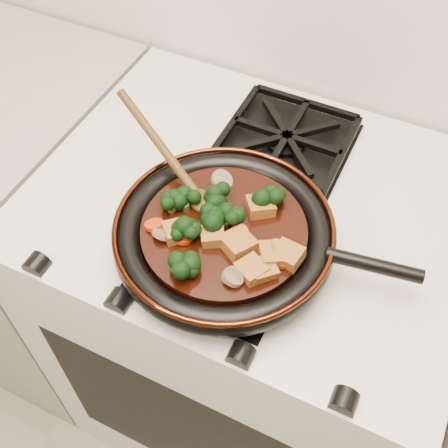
% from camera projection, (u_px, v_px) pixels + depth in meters
% --- Properties ---
extents(stove, '(0.76, 0.60, 0.90)m').
position_uv_depth(stove, '(247.00, 321.00, 1.32)').
color(stove, beige).
rests_on(stove, ground).
extents(burner_grate_front, '(0.23, 0.23, 0.03)m').
position_uv_depth(burner_grate_front, '(220.00, 252.00, 0.88)').
color(burner_grate_front, black).
rests_on(burner_grate_front, stove).
extents(burner_grate_back, '(0.23, 0.23, 0.03)m').
position_uv_depth(burner_grate_back, '(286.00, 140.00, 1.03)').
color(burner_grate_back, black).
rests_on(burner_grate_back, stove).
extents(skillet, '(0.47, 0.34, 0.05)m').
position_uv_depth(skillet, '(225.00, 235.00, 0.86)').
color(skillet, black).
rests_on(skillet, burner_grate_front).
extents(braising_sauce, '(0.25, 0.25, 0.02)m').
position_uv_depth(braising_sauce, '(224.00, 232.00, 0.86)').
color(braising_sauce, black).
rests_on(braising_sauce, skillet).
extents(tofu_cube_0, '(0.05, 0.05, 0.02)m').
position_uv_depth(tofu_cube_0, '(252.00, 270.00, 0.79)').
color(tofu_cube_0, '#945922').
rests_on(tofu_cube_0, braising_sauce).
extents(tofu_cube_1, '(0.05, 0.05, 0.02)m').
position_uv_depth(tofu_cube_1, '(176.00, 232.00, 0.84)').
color(tofu_cube_1, '#945922').
rests_on(tofu_cube_1, braising_sauce).
extents(tofu_cube_2, '(0.06, 0.06, 0.03)m').
position_uv_depth(tofu_cube_2, '(260.00, 207.00, 0.87)').
color(tofu_cube_2, '#945922').
rests_on(tofu_cube_2, braising_sauce).
extents(tofu_cube_3, '(0.05, 0.05, 0.02)m').
position_uv_depth(tofu_cube_3, '(263.00, 270.00, 0.80)').
color(tofu_cube_3, '#945922').
rests_on(tofu_cube_3, braising_sauce).
extents(tofu_cube_4, '(0.05, 0.05, 0.03)m').
position_uv_depth(tofu_cube_4, '(213.00, 235.00, 0.83)').
color(tofu_cube_4, '#945922').
rests_on(tofu_cube_4, braising_sauce).
extents(tofu_cube_5, '(0.06, 0.06, 0.03)m').
position_uv_depth(tofu_cube_5, '(272.00, 255.00, 0.81)').
color(tofu_cube_5, '#945922').
rests_on(tofu_cube_5, braising_sauce).
extents(tofu_cube_6, '(0.06, 0.06, 0.03)m').
position_uv_depth(tofu_cube_6, '(238.00, 244.00, 0.82)').
color(tofu_cube_6, '#945922').
rests_on(tofu_cube_6, braising_sauce).
extents(tofu_cube_7, '(0.05, 0.04, 0.03)m').
position_uv_depth(tofu_cube_7, '(288.00, 255.00, 0.81)').
color(tofu_cube_7, '#945922').
rests_on(tofu_cube_7, braising_sauce).
extents(broccoli_floret_0, '(0.07, 0.07, 0.06)m').
position_uv_depth(broccoli_floret_0, '(186.00, 205.00, 0.86)').
color(broccoli_floret_0, black).
rests_on(broccoli_floret_0, braising_sauce).
extents(broccoli_floret_1, '(0.09, 0.09, 0.07)m').
position_uv_depth(broccoli_floret_1, '(215.00, 197.00, 0.87)').
color(broccoli_floret_1, black).
rests_on(broccoli_floret_1, braising_sauce).
extents(broccoli_floret_2, '(0.09, 0.09, 0.06)m').
position_uv_depth(broccoli_floret_2, '(185.00, 268.00, 0.79)').
color(broccoli_floret_2, black).
rests_on(broccoli_floret_2, braising_sauce).
extents(broccoli_floret_3, '(0.08, 0.08, 0.06)m').
position_uv_depth(broccoli_floret_3, '(189.00, 233.00, 0.83)').
color(broccoli_floret_3, black).
rests_on(broccoli_floret_3, braising_sauce).
extents(broccoli_floret_4, '(0.08, 0.08, 0.07)m').
position_uv_depth(broccoli_floret_4, '(270.00, 199.00, 0.87)').
color(broccoli_floret_4, black).
rests_on(broccoli_floret_4, braising_sauce).
extents(broccoli_floret_5, '(0.09, 0.09, 0.07)m').
position_uv_depth(broccoli_floret_5, '(211.00, 219.00, 0.85)').
color(broccoli_floret_5, black).
rests_on(broccoli_floret_5, braising_sauce).
extents(broccoli_floret_6, '(0.06, 0.07, 0.07)m').
position_uv_depth(broccoli_floret_6, '(226.00, 221.00, 0.84)').
color(broccoli_floret_6, black).
rests_on(broccoli_floret_6, braising_sauce).
extents(broccoli_floret_7, '(0.07, 0.07, 0.08)m').
position_uv_depth(broccoli_floret_7, '(172.00, 206.00, 0.86)').
color(broccoli_floret_7, black).
rests_on(broccoli_floret_7, braising_sauce).
extents(carrot_coin_0, '(0.03, 0.03, 0.02)m').
position_uv_depth(carrot_coin_0, '(183.00, 237.00, 0.83)').
color(carrot_coin_0, red).
rests_on(carrot_coin_0, braising_sauce).
extents(carrot_coin_1, '(0.03, 0.03, 0.01)m').
position_uv_depth(carrot_coin_1, '(201.00, 201.00, 0.88)').
color(carrot_coin_1, red).
rests_on(carrot_coin_1, braising_sauce).
extents(carrot_coin_2, '(0.03, 0.03, 0.01)m').
position_uv_depth(carrot_coin_2, '(281.00, 259.00, 0.81)').
color(carrot_coin_2, red).
rests_on(carrot_coin_2, braising_sauce).
extents(carrot_coin_3, '(0.03, 0.03, 0.02)m').
position_uv_depth(carrot_coin_3, '(239.00, 233.00, 0.84)').
color(carrot_coin_3, red).
rests_on(carrot_coin_3, braising_sauce).
extents(carrot_coin_4, '(0.03, 0.03, 0.02)m').
position_uv_depth(carrot_coin_4, '(154.00, 225.00, 0.85)').
color(carrot_coin_4, red).
rests_on(carrot_coin_4, braising_sauce).
extents(mushroom_slice_0, '(0.04, 0.04, 0.03)m').
position_uv_depth(mushroom_slice_0, '(163.00, 234.00, 0.84)').
color(mushroom_slice_0, '#7E6349').
rests_on(mushroom_slice_0, braising_sauce).
extents(mushroom_slice_1, '(0.04, 0.04, 0.02)m').
position_uv_depth(mushroom_slice_1, '(222.00, 180.00, 0.90)').
color(mushroom_slice_1, '#7E6349').
rests_on(mushroom_slice_1, braising_sauce).
extents(mushroom_slice_2, '(0.04, 0.03, 0.03)m').
position_uv_depth(mushroom_slice_2, '(233.00, 277.00, 0.79)').
color(mushroom_slice_2, '#7E6349').
rests_on(mushroom_slice_2, braising_sauce).
extents(mushroom_slice_3, '(0.04, 0.04, 0.02)m').
position_uv_depth(mushroom_slice_3, '(233.00, 277.00, 0.79)').
color(mushroom_slice_3, '#7E6349').
rests_on(mushroom_slice_3, braising_sauce).
extents(mushroom_slice_4, '(0.05, 0.05, 0.03)m').
position_uv_depth(mushroom_slice_4, '(280.00, 250.00, 0.82)').
color(mushroom_slice_4, '#7E6349').
rests_on(mushroom_slice_4, braising_sauce).
extents(wooden_spoon, '(0.14, 0.09, 0.23)m').
position_uv_depth(wooden_spoon, '(178.00, 169.00, 0.89)').
color(wooden_spoon, '#492D0F').
rests_on(wooden_spoon, braising_sauce).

